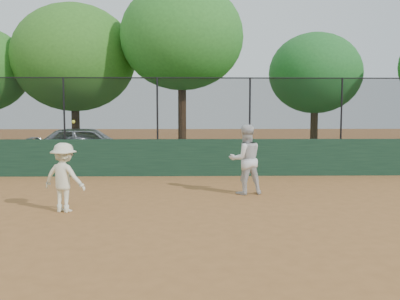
{
  "coord_description": "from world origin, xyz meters",
  "views": [
    {
      "loc": [
        0.58,
        -8.47,
        2.19
      ],
      "look_at": [
        0.8,
        2.2,
        1.2
      ],
      "focal_mm": 40.0,
      "sensor_mm": 36.0,
      "label": 1
    }
  ],
  "objects_px": {
    "player_second": "(246,159)",
    "parked_car": "(88,145)",
    "player_main": "(64,177)",
    "tree_2": "(182,37)",
    "tree_1": "(74,58)",
    "tree_3": "(315,73)"
  },
  "relations": [
    {
      "from": "player_second",
      "to": "parked_car",
      "type": "bearing_deg",
      "value": -60.59
    },
    {
      "from": "player_second",
      "to": "player_main",
      "type": "relative_size",
      "value": 0.91
    },
    {
      "from": "player_second",
      "to": "player_main",
      "type": "distance_m",
      "value": 4.52
    },
    {
      "from": "tree_2",
      "to": "player_main",
      "type": "bearing_deg",
      "value": -103.56
    },
    {
      "from": "player_second",
      "to": "player_main",
      "type": "height_order",
      "value": "player_main"
    },
    {
      "from": "parked_car",
      "to": "tree_2",
      "type": "distance_m",
      "value": 5.96
    },
    {
      "from": "parked_car",
      "to": "tree_2",
      "type": "relative_size",
      "value": 0.6
    },
    {
      "from": "player_second",
      "to": "tree_2",
      "type": "xyz_separation_m",
      "value": [
        -1.77,
        7.74,
        4.3
      ]
    },
    {
      "from": "player_second",
      "to": "tree_1",
      "type": "bearing_deg",
      "value": -65.46
    },
    {
      "from": "tree_2",
      "to": "tree_3",
      "type": "distance_m",
      "value": 7.05
    },
    {
      "from": "parked_car",
      "to": "tree_3",
      "type": "bearing_deg",
      "value": -73.86
    },
    {
      "from": "tree_1",
      "to": "tree_3",
      "type": "distance_m",
      "value": 11.35
    },
    {
      "from": "parked_car",
      "to": "tree_2",
      "type": "bearing_deg",
      "value": -73.53
    },
    {
      "from": "player_second",
      "to": "tree_1",
      "type": "distance_m",
      "value": 11.67
    },
    {
      "from": "parked_car",
      "to": "tree_1",
      "type": "distance_m",
      "value": 4.74
    },
    {
      "from": "player_main",
      "to": "tree_3",
      "type": "distance_m",
      "value": 15.4
    },
    {
      "from": "tree_2",
      "to": "tree_1",
      "type": "bearing_deg",
      "value": 166.14
    },
    {
      "from": "player_main",
      "to": "tree_2",
      "type": "bearing_deg",
      "value": 76.44
    },
    {
      "from": "parked_car",
      "to": "player_second",
      "type": "relative_size",
      "value": 2.52
    },
    {
      "from": "parked_car",
      "to": "player_main",
      "type": "bearing_deg",
      "value": -176.89
    },
    {
      "from": "tree_1",
      "to": "tree_3",
      "type": "height_order",
      "value": "tree_1"
    },
    {
      "from": "tree_3",
      "to": "tree_1",
      "type": "bearing_deg",
      "value": -172.73
    }
  ]
}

